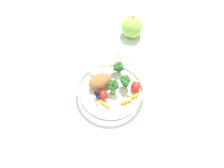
{
  "coord_description": "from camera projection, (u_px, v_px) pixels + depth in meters",
  "views": [
    {
      "loc": [
        0.04,
        -0.33,
        0.64
      ],
      "look_at": [
        0.0,
        0.0,
        0.03
      ],
      "focal_mm": 35.63,
      "sensor_mm": 36.0,
      "label": 1
    }
  ],
  "objects": [
    {
      "name": "folded_napkin",
      "position": [
        122.0,
        167.0,
        0.6
      ],
      "size": [
        0.17,
        0.18,
        0.01
      ],
      "primitive_type": "cube",
      "rotation": [
        0.0,
        0.0,
        -0.48
      ],
      "color": "white",
      "rests_on": "ground_plane"
    },
    {
      "name": "ground_plane",
      "position": [
        111.0,
        90.0,
        0.72
      ],
      "size": [
        2.4,
        2.4,
        0.0
      ],
      "primitive_type": "plane",
      "color": "silver"
    },
    {
      "name": "loose_apple",
      "position": [
        132.0,
        27.0,
        0.8
      ],
      "size": [
        0.08,
        0.08,
        0.09
      ],
      "color": "#8CB74C",
      "rests_on": "ground_plane"
    },
    {
      "name": "food_container",
      "position": [
        111.0,
        82.0,
        0.7
      ],
      "size": [
        0.22,
        0.22,
        0.06
      ],
      "color": "white",
      "rests_on": "ground_plane"
    }
  ]
}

